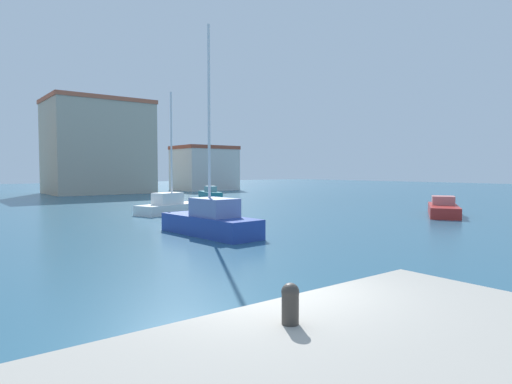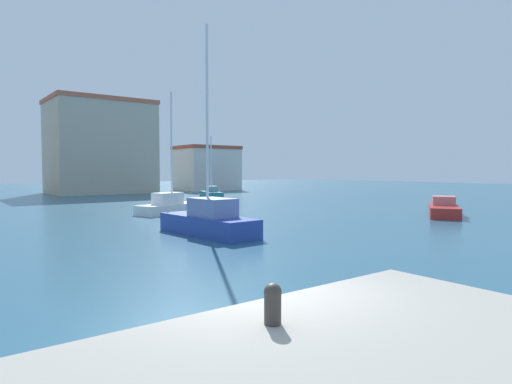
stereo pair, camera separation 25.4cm
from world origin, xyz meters
name	(u,v)px [view 2 (the right image)]	position (x,y,z in m)	size (l,w,h in m)	color
water	(252,210)	(15.00, 20.00, 0.00)	(160.00, 160.00, 0.00)	#285670
mooring_bollard	(273,302)	(-0.70, -1.47, 1.35)	(0.22, 0.22, 0.50)	#38332D
sailboat_blue_outer_mooring	(209,220)	(6.14, 11.41, 0.67)	(2.10, 5.68, 9.37)	#233D93
sailboat_white_distant_north	(171,205)	(9.17, 21.37, 0.54)	(5.42, 3.21, 8.15)	white
motorboat_red_far_left	(444,209)	(22.55, 9.52, 0.43)	(5.64, 4.42, 1.24)	#B22823
sailboat_teal_mid_harbor	(211,195)	(17.34, 29.60, 0.57)	(2.66, 4.54, 6.10)	#1E707A
harbor_office	(100,147)	(13.86, 50.84, 5.87)	(12.15, 9.41, 11.73)	#B2A893
yacht_club	(206,168)	(29.02, 50.18, 3.23)	(8.17, 7.03, 6.43)	beige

